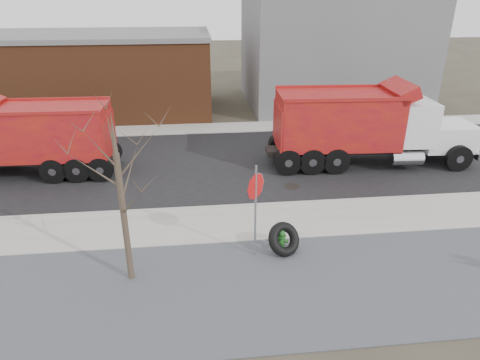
{
  "coord_description": "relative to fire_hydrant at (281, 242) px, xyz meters",
  "views": [
    {
      "loc": [
        -1.11,
        -13.37,
        7.98
      ],
      "look_at": [
        0.48,
        1.09,
        1.4
      ],
      "focal_mm": 32.0,
      "sensor_mm": 36.0,
      "label": 1
    }
  ],
  "objects": [
    {
      "name": "dump_truck_red_b",
      "position": [
        -10.25,
        7.56,
        1.49
      ],
      "size": [
        8.66,
        2.71,
        3.64
      ],
      "rotation": [
        0.0,
        0.0,
        3.11
      ],
      "color": "black",
      "rests_on": "ground"
    },
    {
      "name": "sidewalk",
      "position": [
        -1.54,
        1.92,
        -0.33
      ],
      "size": [
        60.0,
        2.5,
        0.06
      ],
      "primitive_type": "cube",
      "color": "#9E9B93",
      "rests_on": "ground"
    },
    {
      "name": "fire_hydrant",
      "position": [
        0.0,
        0.0,
        0.0
      ],
      "size": [
        0.45,
        0.44,
        0.8
      ],
      "rotation": [
        0.0,
        0.0,
        -0.35
      ],
      "color": "#246024",
      "rests_on": "ground"
    },
    {
      "name": "ground",
      "position": [
        -1.54,
        1.67,
        -0.36
      ],
      "size": [
        120.0,
        120.0,
        0.0
      ],
      "primitive_type": "plane",
      "color": "#383328",
      "rests_on": "ground"
    },
    {
      "name": "curb",
      "position": [
        -1.54,
        3.22,
        -0.31
      ],
      "size": [
        60.0,
        0.15,
        0.11
      ],
      "primitive_type": "cube",
      "color": "#9E9B93",
      "rests_on": "ground"
    },
    {
      "name": "truck_tire",
      "position": [
        0.07,
        -0.08,
        0.14
      ],
      "size": [
        1.43,
        1.33,
        1.13
      ],
      "color": "black",
      "rests_on": "ground"
    },
    {
      "name": "stop_sign",
      "position": [
        -0.9,
        -0.15,
        1.76
      ],
      "size": [
        0.61,
        0.65,
        3.16
      ],
      "rotation": [
        0.0,
        0.0,
        0.42
      ],
      "color": "gray",
      "rests_on": "ground"
    },
    {
      "name": "dump_truck_red_a",
      "position": [
        5.42,
        7.2,
        1.66
      ],
      "size": [
        10.05,
        3.16,
        3.98
      ],
      "rotation": [
        0.0,
        0.0,
        -0.05
      ],
      "color": "black",
      "rests_on": "ground"
    },
    {
      "name": "building_grey",
      "position": [
        7.46,
        19.67,
        3.64
      ],
      "size": [
        12.0,
        10.0,
        8.0
      ],
      "color": "slate",
      "rests_on": "ground"
    },
    {
      "name": "bare_tree",
      "position": [
        -4.74,
        -0.93,
        2.93
      ],
      "size": [
        3.2,
        3.2,
        5.2
      ],
      "color": "#382D23",
      "rests_on": "ground"
    },
    {
      "name": "far_sidewalk",
      "position": [
        -1.54,
        13.67,
        -0.33
      ],
      "size": [
        60.0,
        2.0,
        0.06
      ],
      "primitive_type": "cube",
      "color": "#9E9B93",
      "rests_on": "ground"
    },
    {
      "name": "road",
      "position": [
        -1.54,
        7.97,
        -0.35
      ],
      "size": [
        60.0,
        9.4,
        0.02
      ],
      "primitive_type": "cube",
      "color": "black",
      "rests_on": "ground"
    },
    {
      "name": "building_brick",
      "position": [
        -11.54,
        18.67,
        2.29
      ],
      "size": [
        20.2,
        8.2,
        5.3
      ],
      "color": "brown",
      "rests_on": "ground"
    },
    {
      "name": "gravel_verge",
      "position": [
        -1.54,
        -1.83,
        -0.35
      ],
      "size": [
        60.0,
        5.0,
        0.03
      ],
      "primitive_type": "cube",
      "color": "slate",
      "rests_on": "ground"
    }
  ]
}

